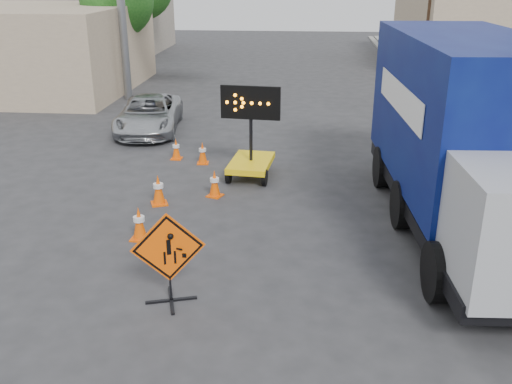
# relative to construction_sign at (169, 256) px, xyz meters

# --- Properties ---
(ground) EXTENTS (100.00, 100.00, 0.00)m
(ground) POSITION_rel_construction_sign_xyz_m (0.57, -1.13, -0.93)
(ground) COLOR #2D2D30
(ground) RESTS_ON ground
(curb_right) EXTENTS (0.40, 60.00, 0.12)m
(curb_right) POSITION_rel_construction_sign_xyz_m (7.77, 13.87, -0.87)
(curb_right) COLOR gray
(curb_right) RESTS_ON ground
(sidewalk_right) EXTENTS (4.00, 60.00, 0.15)m
(sidewalk_right) POSITION_rel_construction_sign_xyz_m (10.07, 13.87, -0.85)
(sidewalk_right) COLOR gray
(sidewalk_right) RESTS_ON ground
(storefront_left_far) EXTENTS (12.00, 10.00, 4.40)m
(storefront_left_far) POSITION_rel_construction_sign_xyz_m (-14.43, 32.87, 1.27)
(storefront_left_far) COLOR #A49989
(storefront_left_far) RESTS_ON ground
(building_right_far) EXTENTS (10.00, 14.00, 4.60)m
(building_right_far) POSITION_rel_construction_sign_xyz_m (13.57, 28.87, 1.37)
(building_right_far) COLOR tan
(building_right_far) RESTS_ON ground
(tree_left_near) EXTENTS (3.71, 3.71, 6.03)m
(tree_left_near) POSITION_rel_construction_sign_xyz_m (-7.43, 20.87, 3.24)
(tree_left_near) COLOR #4D3321
(tree_left_near) RESTS_ON ground
(construction_sign) EXTENTS (1.28, 0.92, 1.76)m
(construction_sign) POSITION_rel_construction_sign_xyz_m (0.00, 0.00, 0.00)
(construction_sign) COLOR black
(construction_sign) RESTS_ON ground
(arrow_board) EXTENTS (1.69, 1.97, 2.67)m
(arrow_board) POSITION_rel_construction_sign_xyz_m (0.79, 6.82, -0.32)
(arrow_board) COLOR yellow
(arrow_board) RESTS_ON ground
(pickup_truck) EXTENTS (2.70, 4.88, 1.29)m
(pickup_truck) POSITION_rel_construction_sign_xyz_m (-3.47, 11.49, -0.28)
(pickup_truck) COLOR #B5B8BD
(pickup_truck) RESTS_ON ground
(box_truck) EXTENTS (3.31, 9.26, 4.34)m
(box_truck) POSITION_rel_construction_sign_xyz_m (5.93, 3.70, 1.04)
(box_truck) COLOR black
(box_truck) RESTS_ON ground
(cone_a) EXTENTS (0.42, 0.42, 0.78)m
(cone_a) POSITION_rel_construction_sign_xyz_m (-1.28, 2.48, -0.54)
(cone_a) COLOR #FF5705
(cone_a) RESTS_ON ground
(cone_b) EXTENTS (0.53, 0.53, 0.80)m
(cone_b) POSITION_rel_construction_sign_xyz_m (-1.36, 4.52, -0.53)
(cone_b) COLOR #FF5705
(cone_b) RESTS_ON ground
(cone_c) EXTENTS (0.48, 0.48, 0.74)m
(cone_c) POSITION_rel_construction_sign_xyz_m (-0.02, 5.20, -0.56)
(cone_c) COLOR #FF5705
(cone_c) RESTS_ON ground
(cone_d) EXTENTS (0.35, 0.35, 0.67)m
(cone_d) POSITION_rel_construction_sign_xyz_m (-1.74, 8.26, -0.59)
(cone_d) COLOR #FF5705
(cone_d) RESTS_ON ground
(cone_e) EXTENTS (0.39, 0.39, 0.69)m
(cone_e) POSITION_rel_construction_sign_xyz_m (-0.83, 7.89, -0.58)
(cone_e) COLOR #FF5705
(cone_e) RESTS_ON ground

